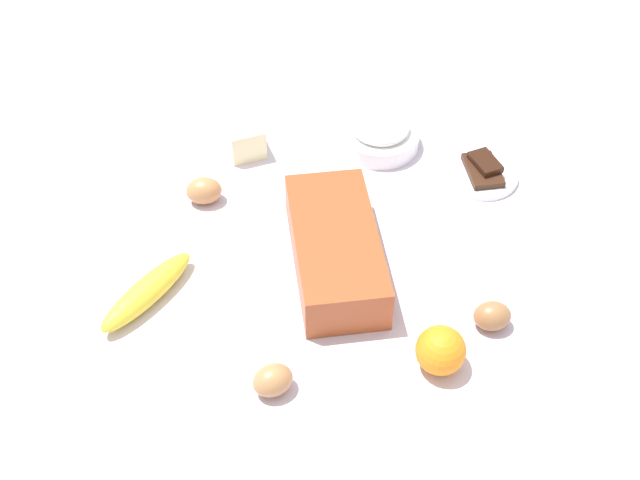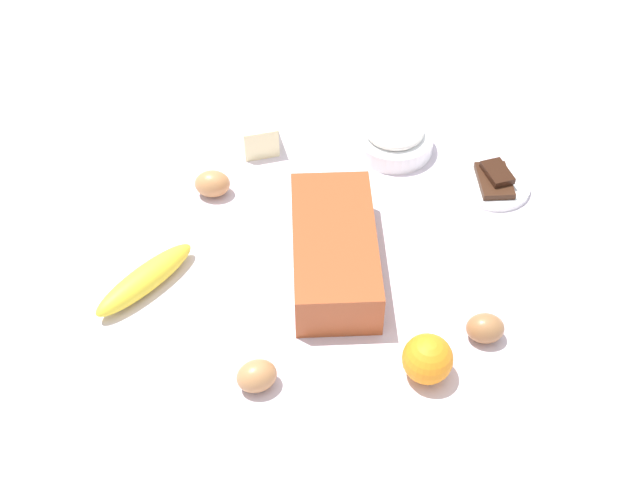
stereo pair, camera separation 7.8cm
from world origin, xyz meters
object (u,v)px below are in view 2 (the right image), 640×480
Objects in this scene: egg_beside_bowl at (212,184)px; egg_loose at (257,376)px; flour_bowl at (394,137)px; egg_near_butter at (485,328)px; butter_block at (257,132)px; chocolate_plate at (494,183)px; loaf_pan at (334,249)px; orange_fruit at (428,359)px; banana at (145,279)px.

egg_beside_bowl reaches higher than egg_loose.
flour_bowl is 2.59× the size of egg_near_butter.
egg_beside_bowl is (-0.14, 0.32, -0.00)m from flour_bowl.
butter_block reaches higher than chocolate_plate.
butter_block reaches higher than egg_beside_bowl.
loaf_pan is 4.02× the size of orange_fruit.
flour_bowl reaches higher than egg_loose.
egg_near_butter is 0.53m from egg_beside_bowl.
egg_loose is (-0.03, 0.24, -0.01)m from orange_fruit.
flour_bowl is 0.57m from egg_loose.
egg_loose is (-0.39, -0.12, -0.00)m from egg_beside_bowl.
banana is 0.53m from egg_near_butter.
banana is 2.11× the size of butter_block.
butter_block is (-0.00, 0.26, 0.00)m from flour_bowl.
orange_fruit is at bearing -149.03° from butter_block.
egg_beside_bowl is at bearing 95.53° from chocolate_plate.
butter_block is 1.45× the size of egg_beside_bowl.
egg_near_butter is 0.98× the size of egg_loose.
orange_fruit is at bearing -150.48° from loaf_pan.
flour_bowl reaches higher than egg_near_butter.
egg_near_butter is (-0.13, -0.23, -0.02)m from loaf_pan.
egg_loose is (-0.17, -0.20, 0.00)m from banana.
egg_loose is at bearing -162.42° from egg_beside_bowl.
flour_bowl is 2.52× the size of egg_loose.
loaf_pan is 1.54× the size of banana.
butter_block is at bearing 30.97° from orange_fruit.
butter_block is 1.58× the size of egg_near_butter.
egg_beside_bowl is 0.41m from egg_loose.
banana is 3.05× the size of egg_beside_bowl.
orange_fruit is 0.56× the size of chocolate_plate.
butter_block is at bearing -20.40° from banana.
egg_near_butter is 0.34m from egg_loose.
flour_bowl is (0.30, -0.10, -0.01)m from loaf_pan.
egg_loose is (-0.53, 0.19, -0.01)m from flour_bowl.
flour_bowl is 2.36× the size of egg_beside_bowl.
egg_loose is at bearing 151.10° from loaf_pan.
egg_near_butter is at bearing -72.42° from egg_loose.
egg_beside_bowl is at bearing -18.03° from banana.
butter_block is 0.44m from chocolate_plate.
loaf_pan reaches higher than egg_near_butter.
egg_loose reaches higher than banana.
egg_beside_bowl reaches higher than egg_near_butter.
butter_block is 1.55× the size of egg_loose.
flour_bowl is at bearing 17.12° from egg_near_butter.
egg_beside_bowl is (0.16, 0.22, -0.02)m from loaf_pan.
egg_loose reaches higher than chocolate_plate.
loaf_pan is 3.25× the size of butter_block.
chocolate_plate is (0.44, -0.37, -0.01)m from egg_loose.
loaf_pan is 5.02× the size of egg_loose.
flour_bowl is at bearing -47.00° from banana.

